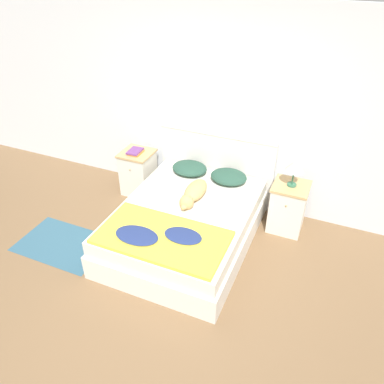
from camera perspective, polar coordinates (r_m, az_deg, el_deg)
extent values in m
plane|color=brown|center=(3.92, -7.31, -16.71)|extent=(16.00, 16.00, 0.00)
cube|color=silver|center=(4.77, 4.45, 12.36)|extent=(9.00, 0.06, 2.55)
cube|color=silver|center=(4.48, -1.00, -5.96)|extent=(1.49, 1.97, 0.30)
cube|color=silver|center=(4.32, -1.03, -3.48)|extent=(1.43, 1.91, 0.19)
cube|color=silver|center=(5.06, 3.63, 3.73)|extent=(1.57, 0.04, 0.96)
cylinder|color=silver|center=(4.83, 3.84, 8.68)|extent=(1.57, 0.06, 0.06)
cube|color=silver|center=(5.32, -8.16, 2.86)|extent=(0.40, 0.40, 0.60)
cube|color=tan|center=(5.17, -8.44, 5.86)|extent=(0.42, 0.42, 0.03)
sphere|color=tan|center=(5.09, -9.46, 3.39)|extent=(0.02, 0.02, 0.02)
cube|color=silver|center=(4.73, 14.36, -2.36)|extent=(0.40, 0.40, 0.60)
cube|color=tan|center=(4.56, 14.91, 0.85)|extent=(0.42, 0.42, 0.03)
sphere|color=tan|center=(4.46, 14.16, -2.05)|extent=(0.02, 0.02, 0.02)
ellipsoid|color=#284C3D|center=(4.89, -0.37, 3.64)|extent=(0.46, 0.38, 0.13)
ellipsoid|color=#284C3D|center=(4.73, 5.61, 2.34)|extent=(0.46, 0.38, 0.13)
cube|color=yellow|center=(3.85, -4.55, -6.87)|extent=(1.33, 0.73, 0.04)
ellipsoid|color=navy|center=(3.86, -8.41, -6.53)|extent=(0.47, 0.29, 0.03)
ellipsoid|color=navy|center=(3.82, -1.38, -6.66)|extent=(0.40, 0.25, 0.03)
ellipsoid|color=tan|center=(4.42, 0.55, 0.27)|extent=(0.23, 0.46, 0.16)
sphere|color=tan|center=(4.22, -0.85, -1.59)|extent=(0.17, 0.17, 0.17)
ellipsoid|color=tan|center=(4.18, -1.24, -2.25)|extent=(0.08, 0.09, 0.07)
cone|color=tan|center=(4.21, -1.36, -0.66)|extent=(0.05, 0.05, 0.06)
cone|color=tan|center=(4.18, -0.21, -0.94)|extent=(0.05, 0.05, 0.06)
ellipsoid|color=tan|center=(4.59, 1.89, 0.95)|extent=(0.14, 0.21, 0.06)
cube|color=orange|center=(5.14, -8.52, 5.96)|extent=(0.15, 0.20, 0.02)
cube|color=#703D7F|center=(5.14, -8.69, 6.21)|extent=(0.18, 0.24, 0.02)
cylinder|color=#336B4C|center=(4.54, 14.95, 1.09)|extent=(0.11, 0.11, 0.02)
cylinder|color=#336B4C|center=(4.49, 15.14, 2.18)|extent=(0.02, 0.02, 0.18)
cone|color=beige|center=(4.41, 15.43, 3.89)|extent=(0.22, 0.22, 0.13)
cube|color=#335B70|center=(4.78, -19.08, -7.47)|extent=(1.06, 0.69, 0.00)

